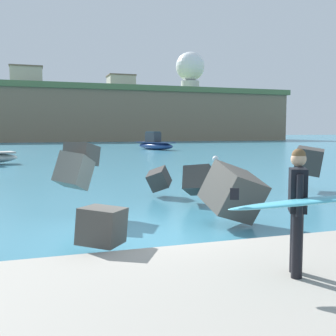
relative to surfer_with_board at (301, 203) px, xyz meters
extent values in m
plane|color=teal|center=(-0.91, 3.87, -1.28)|extent=(400.00, 400.00, 0.00)
cube|color=#9E998E|center=(-0.91, -0.13, -1.16)|extent=(48.00, 4.40, 0.24)
cube|color=#3D3A38|center=(0.73, 8.89, -0.67)|extent=(1.04, 0.91, 0.95)
cube|color=slate|center=(-2.40, 6.13, -0.05)|extent=(1.17, 1.15, 1.08)
cube|color=#4C4944|center=(1.08, 4.06, -0.46)|extent=(1.41, 1.45, 1.56)
cube|color=#4C4944|center=(-2.28, 2.56, -0.70)|extent=(1.04, 1.01, 0.72)
cube|color=#3D3A38|center=(1.47, 7.04, -0.53)|extent=(1.28, 1.36, 1.08)
cube|color=#4C4944|center=(-2.13, 6.80, 0.34)|extent=(1.09, 1.10, 0.69)
cube|color=#3D3A38|center=(6.48, 8.40, -0.14)|extent=(1.50, 1.58, 1.14)
cylinder|color=black|center=(0.08, 0.21, -0.59)|extent=(0.15, 0.15, 0.90)
cylinder|color=black|center=(-0.04, 0.00, -0.59)|extent=(0.15, 0.15, 0.90)
cube|color=black|center=(0.02, 0.11, 0.16)|extent=(0.38, 0.44, 0.60)
sphere|color=tan|center=(0.02, 0.11, 0.59)|extent=(0.21, 0.21, 0.21)
sphere|color=brown|center=(0.02, 0.11, 0.64)|extent=(0.19, 0.19, 0.19)
cylinder|color=black|center=(0.25, 0.42, 0.28)|extent=(0.34, 0.50, 0.41)
cylinder|color=black|center=(-0.10, -0.11, 0.12)|extent=(0.09, 0.09, 0.56)
ellipsoid|color=#4CB2CC|center=(-0.05, -0.22, 0.06)|extent=(2.00, 1.34, 0.37)
cube|color=black|center=(-0.87, 0.25, 0.13)|extent=(0.11, 0.08, 0.16)
ellipsoid|color=navy|center=(11.01, 43.62, -0.82)|extent=(3.86, 6.61, 0.91)
cube|color=navy|center=(11.01, 43.62, -0.40)|extent=(3.55, 6.08, 0.10)
cube|color=#33383D|center=(10.84, 44.07, 0.22)|extent=(1.67, 2.17, 1.17)
cube|color=#334C5B|center=(10.84, 44.07, 0.86)|extent=(1.50, 1.95, 0.12)
sphere|color=silver|center=(9.42, 23.02, -1.06)|extent=(0.44, 0.44, 0.44)
cube|color=#847056|center=(15.39, 100.45, 4.17)|extent=(80.66, 36.00, 10.90)
cube|color=#567547|center=(15.39, 100.45, 10.22)|extent=(82.28, 36.72, 1.20)
cylinder|color=silver|center=(36.71, 97.79, 12.38)|extent=(4.69, 4.69, 3.12)
sphere|color=white|center=(36.71, 97.79, 17.66)|extent=(7.45, 7.45, 7.45)
cube|color=#B2ADA3|center=(-3.76, 104.68, 13.56)|extent=(7.36, 7.86, 5.48)
cube|color=#66564C|center=(-3.76, 104.68, 16.45)|extent=(7.72, 8.26, 0.30)
cube|color=#B2ADA3|center=(20.07, 105.54, 13.13)|extent=(6.74, 6.02, 4.62)
cube|color=#66564C|center=(20.07, 105.54, 15.59)|extent=(7.08, 6.32, 0.30)
camera|label=1|loc=(-3.47, -4.72, 0.97)|focal=44.53mm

